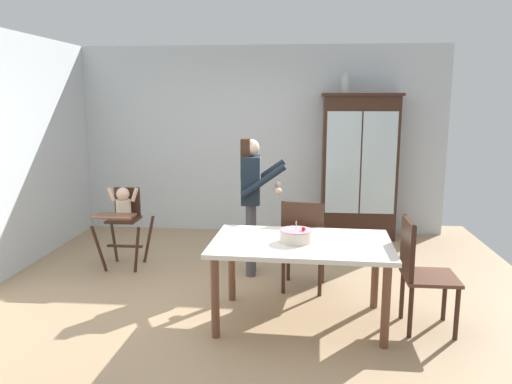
{
  "coord_description": "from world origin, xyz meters",
  "views": [
    {
      "loc": [
        0.6,
        -4.59,
        1.96
      ],
      "look_at": [
        0.12,
        0.7,
        0.95
      ],
      "focal_mm": 34.74,
      "sensor_mm": 36.0,
      "label": 1
    }
  ],
  "objects_px": {
    "high_chair_with_toddler": "(123,213)",
    "dining_chair_right_end": "(418,267)",
    "birthday_cake": "(296,236)",
    "adult_person": "(252,190)",
    "dining_chair_far_side": "(303,239)",
    "ceramic_vase": "(346,84)",
    "dining_table": "(301,251)",
    "china_cabinet": "(359,166)"
  },
  "relations": [
    {
      "from": "dining_chair_right_end",
      "to": "dining_chair_far_side",
      "type": "bearing_deg",
      "value": 53.39
    },
    {
      "from": "ceramic_vase",
      "to": "adult_person",
      "type": "relative_size",
      "value": 0.18
    },
    {
      "from": "dining_chair_far_side",
      "to": "dining_chair_right_end",
      "type": "bearing_deg",
      "value": 149.09
    },
    {
      "from": "high_chair_with_toddler",
      "to": "adult_person",
      "type": "relative_size",
      "value": 0.62
    },
    {
      "from": "ceramic_vase",
      "to": "high_chair_with_toddler",
      "type": "xyz_separation_m",
      "value": [
        -2.63,
        -1.54,
        -1.49
      ]
    },
    {
      "from": "dining_chair_right_end",
      "to": "adult_person",
      "type": "bearing_deg",
      "value": 52.11
    },
    {
      "from": "high_chair_with_toddler",
      "to": "dining_chair_right_end",
      "type": "bearing_deg",
      "value": -23.12
    },
    {
      "from": "ceramic_vase",
      "to": "dining_chair_right_end",
      "type": "height_order",
      "value": "ceramic_vase"
    },
    {
      "from": "china_cabinet",
      "to": "dining_chair_far_side",
      "type": "xyz_separation_m",
      "value": [
        -0.78,
        -2.11,
        -0.46
      ]
    },
    {
      "from": "dining_table",
      "to": "birthday_cake",
      "type": "xyz_separation_m",
      "value": [
        -0.05,
        -0.02,
        0.14
      ]
    },
    {
      "from": "ceramic_vase",
      "to": "birthday_cake",
      "type": "relative_size",
      "value": 0.96
    },
    {
      "from": "china_cabinet",
      "to": "dining_table",
      "type": "xyz_separation_m",
      "value": [
        -0.8,
        -2.81,
        -0.37
      ]
    },
    {
      "from": "high_chair_with_toddler",
      "to": "dining_chair_far_side",
      "type": "height_order",
      "value": "dining_chair_far_side"
    },
    {
      "from": "china_cabinet",
      "to": "dining_chair_right_end",
      "type": "relative_size",
      "value": 2.11
    },
    {
      "from": "high_chair_with_toddler",
      "to": "adult_person",
      "type": "xyz_separation_m",
      "value": [
        1.51,
        -0.09,
        0.31
      ]
    },
    {
      "from": "ceramic_vase",
      "to": "high_chair_with_toddler",
      "type": "relative_size",
      "value": 0.28
    },
    {
      "from": "ceramic_vase",
      "to": "adult_person",
      "type": "distance_m",
      "value": 2.3
    },
    {
      "from": "adult_person",
      "to": "birthday_cake",
      "type": "xyz_separation_m",
      "value": [
        0.5,
        -1.2,
        -0.17
      ]
    },
    {
      "from": "high_chair_with_toddler",
      "to": "dining_chair_right_end",
      "type": "distance_m",
      "value": 3.32
    },
    {
      "from": "dining_table",
      "to": "ceramic_vase",
      "type": "bearing_deg",
      "value": 78.42
    },
    {
      "from": "adult_person",
      "to": "dining_chair_far_side",
      "type": "height_order",
      "value": "adult_person"
    },
    {
      "from": "dining_table",
      "to": "dining_chair_right_end",
      "type": "xyz_separation_m",
      "value": [
        0.99,
        -0.04,
        -0.09
      ]
    },
    {
      "from": "ceramic_vase",
      "to": "dining_table",
      "type": "xyz_separation_m",
      "value": [
        -0.58,
        -2.81,
        -1.49
      ]
    },
    {
      "from": "ceramic_vase",
      "to": "adult_person",
      "type": "bearing_deg",
      "value": -124.74
    },
    {
      "from": "dining_chair_far_side",
      "to": "dining_chair_right_end",
      "type": "xyz_separation_m",
      "value": [
        0.97,
        -0.74,
        0.0
      ]
    },
    {
      "from": "high_chair_with_toddler",
      "to": "dining_chair_far_side",
      "type": "distance_m",
      "value": 2.16
    },
    {
      "from": "adult_person",
      "to": "dining_chair_far_side",
      "type": "xyz_separation_m",
      "value": [
        0.57,
        -0.49,
        -0.41
      ]
    },
    {
      "from": "ceramic_vase",
      "to": "dining_chair_far_side",
      "type": "distance_m",
      "value": 2.7
    },
    {
      "from": "dining_table",
      "to": "dining_chair_far_side",
      "type": "bearing_deg",
      "value": 88.41
    },
    {
      "from": "dining_chair_far_side",
      "to": "china_cabinet",
      "type": "bearing_deg",
      "value": -103.9
    },
    {
      "from": "birthday_cake",
      "to": "dining_chair_right_end",
      "type": "height_order",
      "value": "dining_chair_right_end"
    },
    {
      "from": "high_chair_with_toddler",
      "to": "dining_chair_right_end",
      "type": "height_order",
      "value": "dining_chair_right_end"
    },
    {
      "from": "dining_table",
      "to": "birthday_cake",
      "type": "distance_m",
      "value": 0.15
    },
    {
      "from": "adult_person",
      "to": "dining_chair_far_side",
      "type": "bearing_deg",
      "value": -133.76
    },
    {
      "from": "high_chair_with_toddler",
      "to": "birthday_cake",
      "type": "height_order",
      "value": "high_chair_with_toddler"
    },
    {
      "from": "china_cabinet",
      "to": "dining_chair_right_end",
      "type": "xyz_separation_m",
      "value": [
        0.2,
        -2.85,
        -0.46
      ]
    },
    {
      "from": "ceramic_vase",
      "to": "high_chair_with_toddler",
      "type": "height_order",
      "value": "ceramic_vase"
    },
    {
      "from": "adult_person",
      "to": "birthday_cake",
      "type": "bearing_deg",
      "value": -160.4
    },
    {
      "from": "birthday_cake",
      "to": "dining_chair_right_end",
      "type": "distance_m",
      "value": 1.07
    },
    {
      "from": "dining_table",
      "to": "adult_person",
      "type": "bearing_deg",
      "value": 114.92
    },
    {
      "from": "birthday_cake",
      "to": "adult_person",
      "type": "bearing_deg",
      "value": 112.78
    },
    {
      "from": "china_cabinet",
      "to": "adult_person",
      "type": "xyz_separation_m",
      "value": [
        -1.35,
        -1.62,
        -0.05
      ]
    }
  ]
}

